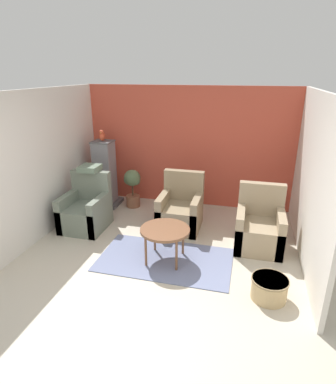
# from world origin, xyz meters

# --- Properties ---
(ground_plane) EXTENTS (20.00, 20.00, 0.00)m
(ground_plane) POSITION_xyz_m (0.00, 0.00, 0.00)
(ground_plane) COLOR beige
(ground_plane) RESTS_ON ground
(wall_back_accent) EXTENTS (4.28, 0.06, 2.41)m
(wall_back_accent) POSITION_xyz_m (0.00, 3.32, 1.20)
(wall_back_accent) COLOR #C64C38
(wall_back_accent) RESTS_ON ground_plane
(wall_left) EXTENTS (0.06, 3.29, 2.41)m
(wall_left) POSITION_xyz_m (-2.11, 1.64, 1.20)
(wall_left) COLOR silver
(wall_left) RESTS_ON ground_plane
(wall_right) EXTENTS (0.06, 3.29, 2.41)m
(wall_right) POSITION_xyz_m (2.11, 1.64, 1.20)
(wall_right) COLOR silver
(wall_right) RESTS_ON ground_plane
(area_rug) EXTENTS (1.97, 1.11, 0.01)m
(area_rug) POSITION_xyz_m (0.12, 1.00, 0.01)
(area_rug) COLOR slate
(area_rug) RESTS_ON ground_plane
(coffee_table) EXTENTS (0.72, 0.72, 0.52)m
(coffee_table) POSITION_xyz_m (0.12, 1.00, 0.48)
(coffee_table) COLOR brown
(coffee_table) RESTS_ON ground_plane
(armchair_left) EXTENTS (0.72, 0.78, 0.98)m
(armchair_left) POSITION_xyz_m (-1.53, 1.70, 0.31)
(armchair_left) COLOR slate
(armchair_left) RESTS_ON ground_plane
(armchair_right) EXTENTS (0.72, 0.78, 0.98)m
(armchair_right) POSITION_xyz_m (1.47, 1.77, 0.31)
(armchair_right) COLOR #9E896B
(armchair_right) RESTS_ON ground_plane
(armchair_middle) EXTENTS (0.72, 0.78, 0.98)m
(armchair_middle) POSITION_xyz_m (0.11, 2.13, 0.31)
(armchair_middle) COLOR #8E7A5B
(armchair_middle) RESTS_ON ground_plane
(birdcage) EXTENTS (0.56, 0.56, 1.36)m
(birdcage) POSITION_xyz_m (-1.63, 2.78, 0.64)
(birdcage) COLOR #555559
(birdcage) RESTS_ON ground_plane
(parrot) EXTENTS (0.10, 0.19, 0.23)m
(parrot) POSITION_xyz_m (-1.63, 2.78, 1.46)
(parrot) COLOR #D14C2D
(parrot) RESTS_ON birdcage
(potted_plant) EXTENTS (0.37, 0.34, 0.79)m
(potted_plant) POSITION_xyz_m (-1.05, 2.81, 0.48)
(potted_plant) COLOR brown
(potted_plant) RESTS_ON ground_plane
(wicker_basket) EXTENTS (0.45, 0.45, 0.28)m
(wicker_basket) POSITION_xyz_m (1.59, 0.48, 0.15)
(wicker_basket) COLOR tan
(wicker_basket) RESTS_ON ground_plane
(throw_pillow) EXTENTS (0.34, 0.34, 0.10)m
(throw_pillow) POSITION_xyz_m (-1.53, 1.98, 1.03)
(throw_pillow) COLOR slate
(throw_pillow) RESTS_ON armchair_left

